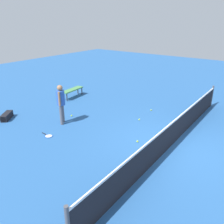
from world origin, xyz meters
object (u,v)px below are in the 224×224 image
object	(u,v)px
equipment_bag	(7,116)
player_near_side	(61,101)
tennis_racket_near_player	(48,136)
courtside_bench	(72,90)
tennis_ball_by_net	(139,119)
tennis_ball_near_player	(151,110)
tennis_ball_baseline	(72,116)
tennis_ball_midcourt	(137,141)

from	to	relation	value
equipment_bag	player_near_side	bearing A→B (deg)	117.13
player_near_side	tennis_racket_near_player	bearing A→B (deg)	20.87
player_near_side	courtside_bench	xyz separation A→B (m)	(-2.80, -2.21, -0.59)
tennis_racket_near_player	courtside_bench	distance (m)	4.77
player_near_side	tennis_ball_by_net	xyz separation A→B (m)	(-2.24, 2.50, -0.98)
tennis_ball_near_player	equipment_bag	world-z (taller)	equipment_bag
tennis_ball_near_player	equipment_bag	distance (m)	6.72
tennis_ball_by_net	tennis_ball_baseline	bearing A→B (deg)	-61.92
tennis_ball_midcourt	player_near_side	bearing A→B (deg)	-82.22
tennis_ball_baseline	courtside_bench	world-z (taller)	courtside_bench
player_near_side	tennis_ball_midcourt	xyz separation A→B (m)	(-0.47, 3.45, -0.98)
tennis_racket_near_player	tennis_ball_near_player	bearing A→B (deg)	157.51
tennis_ball_midcourt	courtside_bench	distance (m)	6.13
tennis_racket_near_player	equipment_bag	distance (m)	2.78
tennis_ball_baseline	equipment_bag	world-z (taller)	equipment_bag
tennis_ball_near_player	tennis_ball_by_net	world-z (taller)	same
tennis_racket_near_player	tennis_ball_baseline	bearing A→B (deg)	-160.31
player_near_side	tennis_ball_baseline	size ratio (longest dim) A/B	25.76
player_near_side	tennis_racket_near_player	distance (m)	1.59
tennis_racket_near_player	tennis_ball_near_player	xyz separation A→B (m)	(-4.73, 1.96, 0.02)
tennis_ball_by_net	equipment_bag	distance (m)	5.93
tennis_racket_near_player	courtside_bench	bearing A→B (deg)	-146.19
tennis_ball_by_net	tennis_ball_midcourt	size ratio (longest dim) A/B	1.00
tennis_ball_midcourt	tennis_ball_baseline	size ratio (longest dim) A/B	1.00
tennis_ball_by_net	courtside_bench	size ratio (longest dim) A/B	0.04
courtside_bench	equipment_bag	bearing A→B (deg)	-1.85
tennis_racket_near_player	tennis_ball_midcourt	distance (m)	3.42
tennis_ball_near_player	tennis_ball_baseline	xyz separation A→B (m)	(2.80, -2.65, 0.00)
tennis_ball_by_net	tennis_ball_midcourt	distance (m)	2.01
tennis_racket_near_player	tennis_ball_by_net	distance (m)	3.97
tennis_ball_baseline	courtside_bench	xyz separation A→B (m)	(-2.02, -1.96, 0.38)
tennis_ball_near_player	tennis_ball_midcourt	xyz separation A→B (m)	(3.10, 1.05, 0.00)
courtside_bench	tennis_ball_near_player	bearing A→B (deg)	99.60
tennis_ball_midcourt	tennis_ball_by_net	bearing A→B (deg)	-151.70
courtside_bench	tennis_ball_by_net	bearing A→B (deg)	83.24
tennis_ball_by_net	courtside_bench	distance (m)	4.75
tennis_ball_by_net	tennis_racket_near_player	bearing A→B (deg)	-31.27
tennis_ball_by_net	tennis_ball_midcourt	xyz separation A→B (m)	(1.77, 0.95, 0.00)
player_near_side	courtside_bench	world-z (taller)	player_near_side
tennis_ball_baseline	player_near_side	bearing A→B (deg)	17.90
player_near_side	tennis_ball_by_net	distance (m)	3.49
player_near_side	tennis_ball_baseline	distance (m)	1.27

